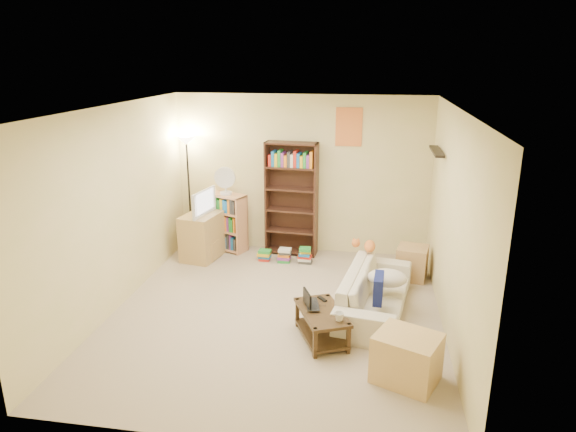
{
  "coord_description": "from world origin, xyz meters",
  "views": [
    {
      "loc": [
        1.06,
        -5.61,
        3.04
      ],
      "look_at": [
        0.04,
        0.7,
        1.05
      ],
      "focal_mm": 32.0,
      "sensor_mm": 36.0,
      "label": 1
    }
  ],
  "objects": [
    {
      "name": "cream_blanket",
      "position": [
        1.34,
        0.27,
        0.45
      ],
      "size": [
        0.49,
        0.35,
        0.21
      ],
      "primitive_type": "ellipsoid",
      "color": "beige",
      "rests_on": "sofa"
    },
    {
      "name": "television",
      "position": [
        -1.48,
        1.62,
        0.91
      ],
      "size": [
        0.71,
        0.34,
        0.39
      ],
      "primitive_type": "imported",
      "rotation": [
        0.0,
        0.0,
        1.38
      ],
      "color": "black",
      "rests_on": "tv_stand"
    },
    {
      "name": "floor_lamp",
      "position": [
        -1.8,
        2.05,
        1.48
      ],
      "size": [
        0.31,
        0.31,
        1.85
      ],
      "color": "black",
      "rests_on": "ground"
    },
    {
      "name": "tv_stand",
      "position": [
        -1.48,
        1.62,
        0.36
      ],
      "size": [
        0.59,
        0.74,
        0.71
      ],
      "primitive_type": "cube",
      "rotation": [
        0.0,
        0.0,
        -0.19
      ],
      "color": "tan",
      "rests_on": "ground"
    },
    {
      "name": "tv_remote",
      "position": [
        0.59,
        -0.24,
        0.36
      ],
      "size": [
        0.13,
        0.13,
        0.02
      ],
      "primitive_type": "cube",
      "rotation": [
        0.0,
        0.0,
        0.71
      ],
      "color": "black",
      "rests_on": "coffee_table"
    },
    {
      "name": "side_table",
      "position": [
        1.72,
        1.36,
        0.23
      ],
      "size": [
        0.48,
        0.48,
        0.47
      ],
      "primitive_type": "cube",
      "rotation": [
        0.0,
        0.0,
        -0.2
      ],
      "color": "tan",
      "rests_on": "ground"
    },
    {
      "name": "short_bookshelf",
      "position": [
        -1.23,
        2.05,
        0.47
      ],
      "size": [
        0.79,
        0.54,
        0.94
      ],
      "rotation": [
        0.0,
        0.0,
        -0.38
      ],
      "color": "tan",
      "rests_on": "ground"
    },
    {
      "name": "coffee_table",
      "position": [
        0.62,
        -0.51,
        0.21
      ],
      "size": [
        0.72,
        0.9,
        0.35
      ],
      "rotation": [
        0.0,
        0.0,
        0.41
      ],
      "color": "#3D2B17",
      "rests_on": "ground"
    },
    {
      "name": "room",
      "position": [
        0.0,
        0.01,
        1.62
      ],
      "size": [
        4.5,
        4.54,
        2.52
      ],
      "color": "tan",
      "rests_on": "ground"
    },
    {
      "name": "end_cabinet",
      "position": [
        1.51,
        -1.14,
        0.24
      ],
      "size": [
        0.73,
        0.68,
        0.49
      ],
      "primitive_type": "cube",
      "rotation": [
        0.0,
        0.0,
        -0.42
      ],
      "color": "tan",
      "rests_on": "ground"
    },
    {
      "name": "navy_pillow",
      "position": [
        1.23,
        -0.16,
        0.51
      ],
      "size": [
        0.12,
        0.35,
        0.31
      ],
      "primitive_type": "cube",
      "rotation": [
        0.0,
        0.0,
        1.51
      ],
      "color": "navy",
      "rests_on": "sofa"
    },
    {
      "name": "sofa",
      "position": [
        1.2,
        0.24,
        0.26
      ],
      "size": [
        2.03,
        1.27,
        0.53
      ],
      "primitive_type": "imported",
      "rotation": [
        0.0,
        0.0,
        1.41
      ],
      "color": "beige",
      "rests_on": "ground"
    },
    {
      "name": "laptop_screen",
      "position": [
        0.44,
        -0.45,
        0.46
      ],
      "size": [
        0.12,
        0.24,
        0.18
      ],
      "primitive_type": "cube",
      "rotation": [
        0.0,
        0.0,
        0.41
      ],
      "color": "white",
      "rests_on": "laptop"
    },
    {
      "name": "tall_bookshelf",
      "position": [
        -0.13,
        2.04,
        0.95
      ],
      "size": [
        0.83,
        0.34,
        1.8
      ],
      "rotation": [
        0.0,
        0.0,
        -0.08
      ],
      "color": "#3B2117",
      "rests_on": "ground"
    },
    {
      "name": "desk_fan",
      "position": [
        -1.18,
        2.0,
        1.18
      ],
      "size": [
        0.34,
        0.19,
        0.45
      ],
      "color": "silver",
      "rests_on": "short_bookshelf"
    },
    {
      "name": "laptop",
      "position": [
        0.55,
        -0.4,
        0.36
      ],
      "size": [
        0.43,
        0.36,
        0.03
      ],
      "primitive_type": "imported",
      "rotation": [
        0.0,
        0.0,
        1.79
      ],
      "color": "black",
      "rests_on": "coffee_table"
    },
    {
      "name": "tabby_cat",
      "position": [
        1.08,
        0.97,
        0.6
      ],
      "size": [
        0.42,
        0.2,
        0.14
      ],
      "color": "orange",
      "rests_on": "sofa"
    },
    {
      "name": "mug",
      "position": [
        0.82,
        -0.7,
        0.4
      ],
      "size": [
        0.2,
        0.2,
        0.1
      ],
      "primitive_type": "imported",
      "rotation": [
        0.0,
        0.0,
        0.74
      ],
      "color": "silver",
      "rests_on": "coffee_table"
    },
    {
      "name": "book_stacks",
      "position": [
        -0.13,
        1.66,
        0.11
      ],
      "size": [
        0.84,
        0.16,
        0.25
      ],
      "color": "red",
      "rests_on": "ground"
    }
  ]
}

